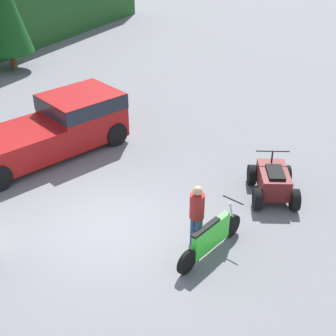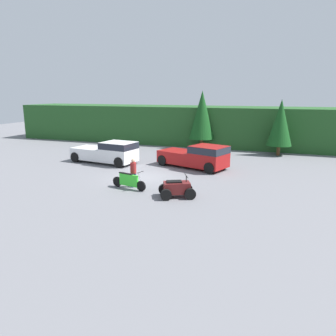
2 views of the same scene
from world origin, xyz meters
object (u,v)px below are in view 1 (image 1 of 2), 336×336
quad_atv (273,182)px  dirt_bike (211,238)px  pickup_truck_red (58,125)px  rider_person (197,214)px

quad_atv → dirt_bike: bearing=143.6°
dirt_bike → quad_atv: size_ratio=1.05×
pickup_truck_red → rider_person: pickup_truck_red is taller
dirt_bike → quad_atv: (3.18, -0.54, -0.00)m
pickup_truck_red → dirt_bike: 7.17m
dirt_bike → rider_person: size_ratio=1.37×
quad_atv → rider_person: bearing=135.7°
rider_person → dirt_bike: bearing=-74.3°
quad_atv → pickup_truck_red: bearing=69.1°
dirt_bike → quad_atv: quad_atv is taller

